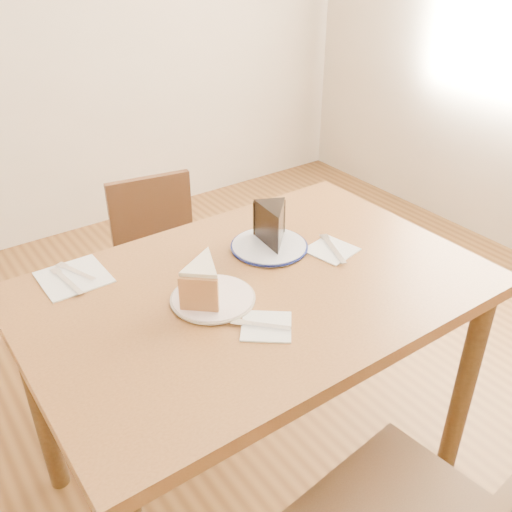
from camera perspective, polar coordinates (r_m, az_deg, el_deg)
The scene contains 14 objects.
ground at distance 2.02m, azimuth 0.02°, elevation -20.77°, with size 4.00×4.00×0.00m, color #452912.
table at distance 1.56m, azimuth 0.02°, elevation -5.80°, with size 1.20×0.80×0.75m.
chair_far at distance 2.20m, azimuth -9.12°, elevation -1.35°, with size 0.43×0.43×0.76m.
plate_cream at distance 1.44m, azimuth -4.33°, elevation -4.26°, with size 0.20×0.20×0.01m, color white.
plate_navy at distance 1.66m, azimuth 1.32°, elevation 0.97°, with size 0.22×0.22×0.01m, color white.
carrot_cake at distance 1.42m, azimuth -5.19°, elevation -2.30°, with size 0.09×0.13×0.09m, color beige, non-canonical shape.
chocolate_cake at distance 1.63m, azimuth 1.78°, elevation 2.80°, with size 0.09×0.13×0.10m, color black, non-canonical shape.
napkin_cream at distance 1.35m, azimuth 1.04°, elevation -7.03°, with size 0.12×0.12×0.00m, color white.
napkin_navy at distance 1.66m, azimuth 7.55°, elevation 0.61°, with size 0.13×0.13×0.00m, color white.
napkin_spare at distance 1.60m, azimuth -17.76°, elevation -2.04°, with size 0.17×0.17×0.00m, color white.
fork_cream at distance 1.35m, azimuth 0.56°, elevation -6.92°, with size 0.01×0.14×0.00m, color silver.
knife_navy at distance 1.66m, azimuth 7.74°, elevation 0.72°, with size 0.02×0.17×0.00m, color silver.
fork_spare at distance 1.62m, azimuth -17.54°, elevation -1.50°, with size 0.01×0.14×0.00m, color silver.
knife_spare at distance 1.58m, azimuth -18.33°, elevation -2.42°, with size 0.01×0.16×0.00m, color silver.
Camera 1 is at (-0.73, -1.02, 1.59)m, focal length 40.00 mm.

